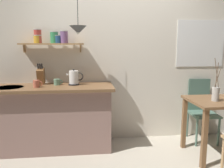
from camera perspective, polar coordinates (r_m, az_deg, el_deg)
ground_plane at (r=3.32m, az=2.29°, el=-17.10°), size 14.00×14.00×0.00m
back_wall at (r=3.64m, az=4.13°, el=7.36°), size 6.80×0.11×2.70m
kitchen_counter at (r=3.45m, az=-15.32°, el=-7.98°), size 1.83×0.63×0.93m
wall_shelf at (r=3.46m, az=-14.82°, el=10.53°), size 0.91×0.20×0.33m
dining_table at (r=3.42m, az=25.72°, el=-5.82°), size 0.90×0.68×0.78m
dining_chair_far at (r=3.93m, az=21.08°, el=-5.41°), size 0.42×0.46×0.96m
twig_vase at (r=3.26m, az=24.14°, el=-2.12°), size 0.09×0.09×0.55m
electric_kettle at (r=3.34m, az=-9.33°, el=1.50°), size 0.24×0.16×0.23m
knife_block at (r=3.50m, az=-17.11°, el=1.87°), size 0.10×0.17×0.30m
coffee_mug_by_sink at (r=3.26m, az=-18.09°, el=0.05°), size 0.12×0.08×0.10m
coffee_mug_spare at (r=3.39m, az=-13.36°, el=0.48°), size 0.13×0.09×0.09m
pendant_lamp at (r=3.23m, az=-8.34°, el=13.08°), size 0.23×0.23×0.53m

